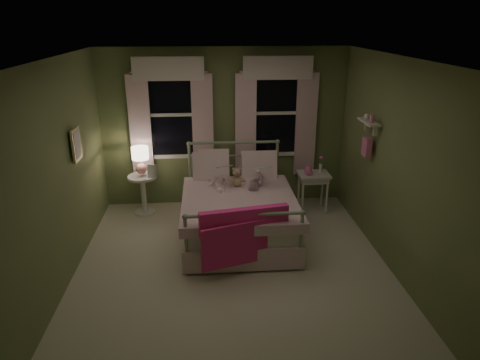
{
  "coord_description": "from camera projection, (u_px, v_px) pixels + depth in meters",
  "views": [
    {
      "loc": [
        -0.29,
        -4.79,
        3.01
      ],
      "look_at": [
        0.13,
        0.48,
        1.0
      ],
      "focal_mm": 32.0,
      "sensor_mm": 36.0,
      "label": 1
    }
  ],
  "objects": [
    {
      "name": "child_left",
      "position": [
        217.0,
        163.0,
        6.36
      ],
      "size": [
        0.32,
        0.23,
        0.84
      ],
      "primitive_type": "imported",
      "rotation": [
        0.0,
        0.0,
        3.24
      ],
      "color": "#F7D1DD",
      "rests_on": "bed"
    },
    {
      "name": "framed_picture",
      "position": [
        76.0,
        145.0,
        5.44
      ],
      "size": [
        0.03,
        0.32,
        0.42
      ],
      "color": "beige",
      "rests_on": "room_shell"
    },
    {
      "name": "teddy_bear",
      "position": [
        237.0,
        178.0,
        6.3
      ],
      "size": [
        0.22,
        0.18,
        0.3
      ],
      "color": "tan",
      "rests_on": "bed"
    },
    {
      "name": "nightstand_right",
      "position": [
        313.0,
        179.0,
        6.95
      ],
      "size": [
        0.5,
        0.4,
        0.64
      ],
      "color": "white",
      "rests_on": "ground"
    },
    {
      "name": "table_lamp",
      "position": [
        140.0,
        158.0,
        6.71
      ],
      "size": [
        0.27,
        0.27,
        0.45
      ],
      "color": "pink",
      "rests_on": "nightstand_left"
    },
    {
      "name": "wall_shelf",
      "position": [
        368.0,
        135.0,
        5.81
      ],
      "size": [
        0.15,
        0.5,
        0.6
      ],
      "color": "white",
      "rests_on": "room_shell"
    },
    {
      "name": "window_right",
      "position": [
        276.0,
        109.0,
        6.93
      ],
      "size": [
        1.34,
        0.13,
        1.96
      ],
      "color": "black",
      "rests_on": "room_shell"
    },
    {
      "name": "book_left",
      "position": [
        218.0,
        170.0,
        6.13
      ],
      "size": [
        0.22,
        0.15,
        0.26
      ],
      "primitive_type": "imported",
      "rotation": [
        1.22,
        0.0,
        0.2
      ],
      "color": "beige",
      "rests_on": "child_left"
    },
    {
      "name": "bed",
      "position": [
        238.0,
        212.0,
        6.19
      ],
      "size": [
        1.58,
        2.04,
        1.18
      ],
      "color": "white",
      "rests_on": "ground"
    },
    {
      "name": "pink_toy",
      "position": [
        308.0,
        170.0,
        6.89
      ],
      "size": [
        0.14,
        0.19,
        0.14
      ],
      "color": "pink",
      "rests_on": "nightstand_right"
    },
    {
      "name": "pink_throw",
      "position": [
        244.0,
        230.0,
        5.16
      ],
      "size": [
        1.1,
        0.4,
        0.71
      ],
      "color": "#FB318F",
      "rests_on": "bed"
    },
    {
      "name": "room_shell",
      "position": [
        232.0,
        171.0,
        5.09
      ],
      "size": [
        4.2,
        4.2,
        4.2
      ],
      "color": "beige",
      "rests_on": "ground"
    },
    {
      "name": "book_nightstand",
      "position": [
        148.0,
        177.0,
        6.75
      ],
      "size": [
        0.23,
        0.26,
        0.02
      ],
      "primitive_type": "imported",
      "rotation": [
        0.0,
        0.0,
        -0.32
      ],
      "color": "beige",
      "rests_on": "nightstand_left"
    },
    {
      "name": "child_right",
      "position": [
        254.0,
        164.0,
        6.41
      ],
      "size": [
        0.44,
        0.38,
        0.79
      ],
      "primitive_type": "imported",
      "rotation": [
        0.0,
        0.0,
        2.92
      ],
      "color": "#F7D1DD",
      "rests_on": "bed"
    },
    {
      "name": "nightstand_left",
      "position": [
        143.0,
        189.0,
        6.9
      ],
      "size": [
        0.46,
        0.46,
        0.65
      ],
      "color": "white",
      "rests_on": "ground"
    },
    {
      "name": "window_left",
      "position": [
        171.0,
        111.0,
        6.81
      ],
      "size": [
        1.34,
        0.13,
        1.96
      ],
      "color": "black",
      "rests_on": "room_shell"
    },
    {
      "name": "bud_vase",
      "position": [
        321.0,
        164.0,
        6.92
      ],
      "size": [
        0.06,
        0.06,
        0.28
      ],
      "color": "white",
      "rests_on": "nightstand_right"
    },
    {
      "name": "book_right",
      "position": [
        256.0,
        172.0,
        6.19
      ],
      "size": [
        0.22,
        0.18,
        0.26
      ],
      "primitive_type": "imported",
      "rotation": [
        1.22,
        0.0,
        0.41
      ],
      "color": "beige",
      "rests_on": "child_right"
    }
  ]
}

